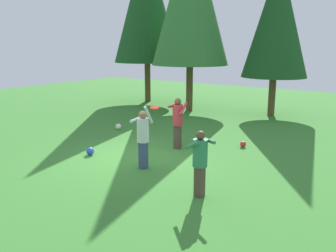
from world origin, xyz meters
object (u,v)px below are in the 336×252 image
object	(u,v)px
person_catcher	(178,119)
ball_red	(243,144)
person_thrower	(143,134)
tree_far_left	(147,2)
ball_white	(118,127)
person_bystander	(200,158)
tree_center	(277,18)
ball_blue	(90,151)
frisbee	(155,108)

from	to	relation	value
person_catcher	ball_red	bearing A→B (deg)	119.60
person_thrower	tree_far_left	size ratio (longest dim) A/B	0.20
ball_white	person_bystander	bearing A→B (deg)	-32.40
person_thrower	tree_center	size ratio (longest dim) A/B	0.25
person_thrower	ball_blue	distance (m)	2.35
tree_far_left	tree_center	bearing A→B (deg)	-0.26
ball_red	ball_white	xyz separation A→B (m)	(-5.29, -0.52, 0.02)
person_thrower	person_catcher	distance (m)	2.22
person_bystander	tree_center	xyz separation A→B (m)	(-1.94, 10.44, 3.72)
frisbee	tree_far_left	bearing A→B (deg)	129.08
person_thrower	person_bystander	xyz separation A→B (m)	(2.27, -0.76, -0.07)
ball_blue	person_thrower	bearing A→B (deg)	-0.15
tree_center	ball_white	bearing A→B (deg)	-122.27
person_thrower	tree_center	world-z (taller)	tree_center
person_catcher	tree_far_left	world-z (taller)	tree_far_left
ball_red	ball_white	world-z (taller)	ball_white
person_bystander	frisbee	distance (m)	2.74
frisbee	ball_white	xyz separation A→B (m)	(-3.81, 2.54, -1.54)
frisbee	person_catcher	bearing A→B (deg)	99.55
ball_white	tree_center	distance (m)	8.99
person_catcher	ball_red	xyz separation A→B (m)	(1.75, 1.43, -0.92)
ball_blue	ball_red	bearing A→B (deg)	44.78
ball_white	person_thrower	bearing A→B (deg)	-39.14
tree_far_left	person_bystander	bearing A→B (deg)	-47.16
ball_white	ball_blue	bearing A→B (deg)	-62.14
ball_white	tree_far_left	xyz separation A→B (m)	(-3.62, 6.61, 5.74)
person_bystander	frisbee	xyz separation A→B (m)	(-2.28, 1.33, 0.74)
ball_blue	ball_white	bearing A→B (deg)	117.86
person_catcher	ball_white	bearing A→B (deg)	-114.03
frisbee	tree_center	bearing A→B (deg)	87.86
person_bystander	tree_far_left	distance (m)	15.12
ball_blue	tree_far_left	size ratio (longest dim) A/B	0.03
person_thrower	person_catcher	size ratio (longest dim) A/B	1.07
ball_white	frisbee	bearing A→B (deg)	-33.71
person_thrower	tree_center	bearing A→B (deg)	-3.24
ball_red	tree_far_left	distance (m)	12.24
person_bystander	tree_center	world-z (taller)	tree_center
frisbee	ball_white	size ratio (longest dim) A/B	1.54
ball_red	ball_white	distance (m)	5.32
person_catcher	tree_center	world-z (taller)	tree_center
person_bystander	tree_center	bearing A→B (deg)	-49.33
frisbee	person_bystander	bearing A→B (deg)	-30.14
person_bystander	ball_white	xyz separation A→B (m)	(-6.10, 3.87, -0.80)
person_catcher	frisbee	size ratio (longest dim) A/B	4.52
person_thrower	person_bystander	bearing A→B (deg)	-109.73
person_catcher	frisbee	bearing A→B (deg)	0.00
person_bystander	tree_far_left	size ratio (longest dim) A/B	0.17
ball_white	tree_far_left	bearing A→B (deg)	118.72
ball_red	ball_blue	bearing A→B (deg)	-135.22
person_thrower	person_catcher	bearing A→B (deg)	6.14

